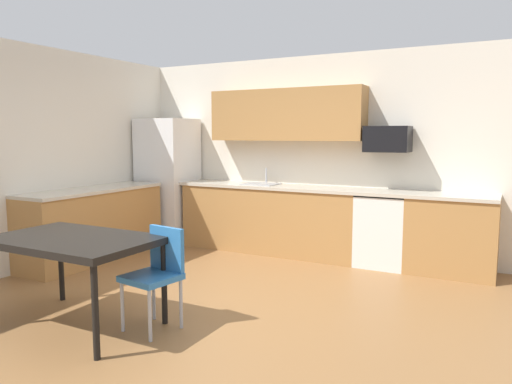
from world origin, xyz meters
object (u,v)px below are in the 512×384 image
at_px(refrigerator, 168,180).
at_px(dining_table, 74,244).
at_px(chair_near_table, 157,269).
at_px(microwave, 388,139).
at_px(oven_range, 383,229).

bearing_deg(refrigerator, dining_table, -65.14).
height_order(refrigerator, chair_near_table, refrigerator).
distance_m(refrigerator, dining_table, 3.43).
relative_size(refrigerator, microwave, 3.46).
xyz_separation_m(refrigerator, dining_table, (1.44, -3.10, -0.23)).
distance_m(microwave, dining_table, 3.86).
bearing_deg(dining_table, chair_near_table, 24.78).
relative_size(refrigerator, chair_near_table, 2.20).
xyz_separation_m(oven_range, microwave, (0.00, 0.10, 1.12)).
bearing_deg(microwave, oven_range, -90.00).
height_order(refrigerator, dining_table, refrigerator).
height_order(microwave, dining_table, microwave).
xyz_separation_m(microwave, dining_table, (-1.85, -3.28, -0.87)).
xyz_separation_m(oven_range, chair_near_table, (-1.20, -2.88, 0.05)).
xyz_separation_m(microwave, chair_near_table, (-1.20, -2.98, -1.07)).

